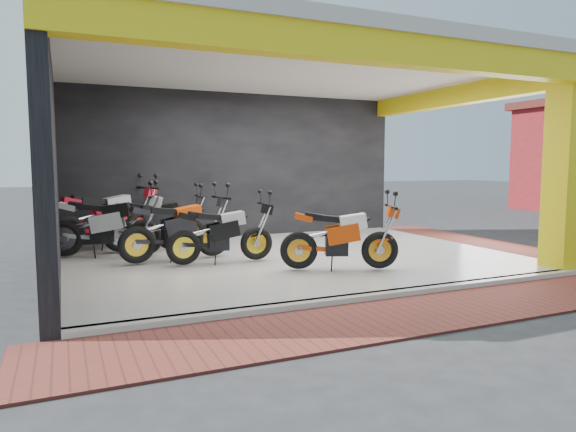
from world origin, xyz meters
name	(u,v)px	position (x,y,z in m)	size (l,w,h in m)	color
ground	(345,283)	(0.00, 0.00, 0.00)	(80.00, 80.00, 0.00)	#2D2D30
showroom_floor	(292,258)	(0.00, 2.00, 0.05)	(8.00, 6.00, 0.10)	silver
showroom_ceiling	(292,66)	(0.00, 2.00, 3.60)	(8.40, 6.40, 0.20)	beige
back_wall	(239,167)	(0.00, 5.10, 1.75)	(8.20, 0.20, 3.50)	black
left_wall	(49,169)	(-4.10, 2.00, 1.75)	(0.20, 6.20, 3.50)	black
corner_column	(565,169)	(3.75, -0.75, 1.75)	(0.50, 0.50, 3.50)	yellow
header_beam_front	(387,49)	(0.00, -1.00, 3.30)	(8.40, 0.30, 0.40)	yellow
header_beam_right	(462,95)	(4.00, 2.00, 3.30)	(0.30, 6.40, 0.40)	yellow
floor_kerb	(384,295)	(0.00, -1.02, 0.05)	(8.00, 0.20, 0.10)	silver
paver_front	(420,313)	(0.00, -1.80, 0.01)	(9.00, 1.40, 0.03)	brown
paver_right	(485,244)	(4.80, 2.00, 0.01)	(1.40, 7.00, 0.03)	brown
moto_hero	(380,232)	(0.78, 0.24, 0.72)	(2.04, 0.76, 1.25)	#D63F09
moto_row_a	(256,227)	(-0.80, 1.77, 0.71)	(1.99, 0.74, 1.22)	black
moto_row_b	(144,220)	(-2.55, 3.06, 0.78)	(2.23, 0.83, 1.36)	#ADAFB5
moto_row_c	(213,222)	(-1.40, 2.46, 0.76)	(2.17, 0.80, 1.33)	black
moto_row_d	(191,218)	(-1.57, 3.51, 0.75)	(2.11, 0.78, 1.29)	black
moto_row_e	(140,211)	(-2.42, 4.50, 0.83)	(2.40, 0.89, 1.46)	red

